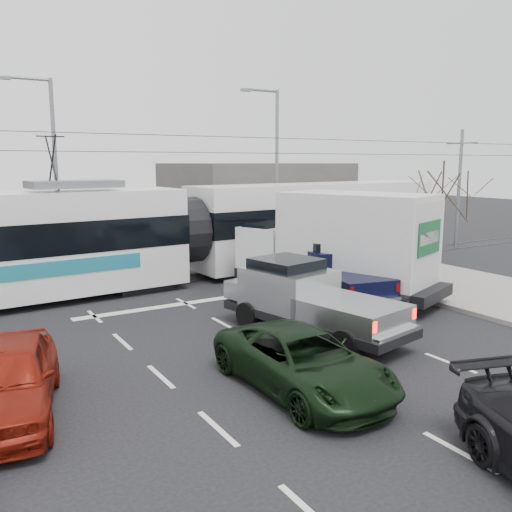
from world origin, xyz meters
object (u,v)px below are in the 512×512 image
tram (184,232)px  red_car (6,379)px  street_lamp_near (274,162)px  silver_pickup (305,298)px  green_car (303,361)px  traffic_signal (350,216)px  bare_tree (442,196)px  box_truck (340,246)px  street_lamp_far (51,162)px  navy_pickup (335,273)px

tram → red_car: (-8.22, -9.85, -1.34)m
street_lamp_near → tram: bearing=-149.2°
silver_pickup → green_car: bearing=-138.2°
traffic_signal → street_lamp_near: 7.91m
bare_tree → box_truck: bare_tree is taller
box_truck → tram: bearing=104.3°
traffic_signal → box_truck: 3.84m
bare_tree → red_car: (-15.99, -2.82, -3.00)m
bare_tree → green_car: (-10.14, -4.89, -3.11)m
red_car → green_car: bearing=-6.1°
bare_tree → street_lamp_far: (-11.79, 13.50, 1.32)m
street_lamp_near → navy_pickup: bearing=-111.6°
bare_tree → red_car: bearing=-170.0°
silver_pickup → red_car: (-8.37, -1.31, -0.29)m
street_lamp_near → tram: size_ratio=0.30×
traffic_signal → navy_pickup: traffic_signal is taller
traffic_signal → street_lamp_near: bearing=83.6°
navy_pickup → box_truck: bearing=51.0°
street_lamp_far → tram: (4.02, -6.47, -2.98)m
silver_pickup → navy_pickup: bearing=26.0°
traffic_signal → box_truck: bearing=-136.4°
bare_tree → traffic_signal: 4.28m
street_lamp_far → silver_pickup: 16.10m
navy_pickup → red_car: 12.08m
silver_pickup → green_car: 4.23m
green_car → street_lamp_far: bearing=95.0°
traffic_signal → tram: size_ratio=0.12×
street_lamp_far → green_car: (1.64, -18.39, -4.43)m
tram → navy_pickup: 7.05m
bare_tree → street_lamp_far: 17.97m
tram → red_car: 12.90m
tram → bare_tree: bearing=-46.1°
tram → box_truck: 6.86m
traffic_signal → navy_pickup: bearing=-137.2°
bare_tree → street_lamp_far: size_ratio=0.56×
tram → traffic_signal: bearing=-28.5°
street_lamp_near → navy_pickup: 12.11m
box_truck → navy_pickup: (-0.64, -0.52, -0.88)m
traffic_signal → tram: 7.33m
silver_pickup → green_car: silver_pickup is taller
street_lamp_near → traffic_signal: bearing=-96.4°
navy_pickup → red_car: bearing=-150.4°
green_car → bare_tree: bearing=25.7°
bare_tree → navy_pickup: bearing=168.9°
red_car → navy_pickup: bearing=31.3°
silver_pickup → tram: bearing=79.5°
street_lamp_far → red_car: 17.40m
navy_pickup → red_car: (-11.49, -3.70, -0.29)m
red_car → traffic_signal: bearing=38.1°
street_lamp_near → street_lamp_far: size_ratio=1.00×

